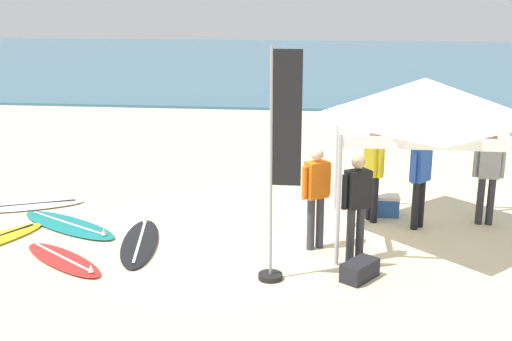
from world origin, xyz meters
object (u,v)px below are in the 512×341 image
Objects in this scene: person_black at (357,201)px; cooler_box at (386,205)px; canopy_tent at (424,100)px; person_yellow at (373,169)px; person_blue at (420,175)px; surfboard_red at (63,260)px; person_grey at (488,172)px; surfboard_white at (26,206)px; gear_bag_near_tent at (360,270)px; banner_flag at (279,177)px; surfboard_teal at (69,225)px; surfboard_black at (140,242)px; person_orange at (316,191)px.

cooler_box is (0.66, 2.23, -0.79)m from person_black.
canopy_tent is 1.67× the size of person_yellow.
canopy_tent is 1.47m from person_blue.
person_grey is at bearing 19.90° from surfboard_red.
surfboard_white is 6.90m from gear_bag_near_tent.
surfboard_teal is at bearing 155.76° from banner_flag.
surfboard_white is (-1.27, 0.95, 0.00)m from surfboard_teal.
canopy_tent is at bearing 41.86° from banner_flag.
gear_bag_near_tent is (-0.32, -2.58, -0.85)m from person_yellow.
surfboard_red is 1.09× the size of person_black.
canopy_tent reaches higher than surfboard_teal.
surfboard_black is at bearing -169.20° from canopy_tent.
canopy_tent is 1.27× the size of surfboard_white.
surfboard_black is at bearing -23.73° from surfboard_teal.
person_blue is 0.85m from person_yellow.
banner_flag reaches higher than surfboard_teal.
person_black is (-2.41, -1.95, 0.00)m from person_grey.
person_blue reaches higher than surfboard_black.
surfboard_black and surfboard_white have the same top height.
surfboard_white is 3.75× the size of gear_bag_near_tent.
surfboard_red is 1.09× the size of person_grey.
banner_flag reaches higher than person_black.
surfboard_teal is 7.61m from person_grey.
surfboard_black is 1.33× the size of person_orange.
person_yellow is 1.00× the size of person_black.
person_grey reaches higher than cooler_box.
person_blue and person_yellow have the same top height.
surfboard_white is at bearing 152.40° from banner_flag.
person_grey is at bearing 7.59° from surfboard_teal.
person_blue is at bearing -51.04° from cooler_box.
canopy_tent is 1.67× the size of person_blue.
surfboard_teal is at bearing -174.01° from person_blue.
surfboard_black is 0.95× the size of surfboard_teal.
banner_flag is (-1.14, -0.82, 0.59)m from person_black.
canopy_tent is 1.73m from person_yellow.
surfboard_teal is (-0.54, 1.52, -0.00)m from surfboard_red.
cooler_box is (-1.75, 0.29, -0.79)m from person_grey.
surfboard_red and surfboard_black have the same top height.
cooler_box is at bearing 28.31° from surfboard_red.
surfboard_white is 0.66× the size of banner_flag.
banner_flag reaches higher than gear_bag_near_tent.
surfboard_red is (-5.62, -1.73, -2.35)m from canopy_tent.
surfboard_black is 1.66m from surfboard_teal.
canopy_tent is at bearing 47.12° from person_black.
person_blue is at bearing 20.84° from surfboard_red.
surfboard_teal is 1.40× the size of person_grey.
surfboard_black is 3.79× the size of gear_bag_near_tent.
surfboard_red and surfboard_white have the same top height.
person_grey is (6.95, 2.51, 0.95)m from surfboard_red.
person_blue and person_grey have the same top height.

